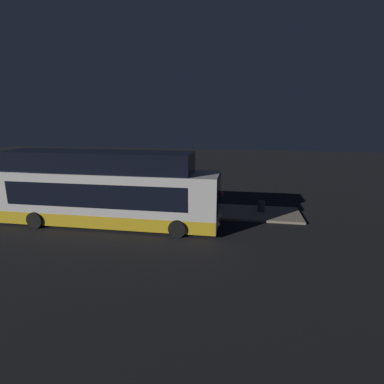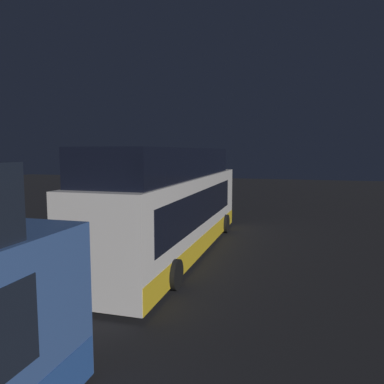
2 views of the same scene
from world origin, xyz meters
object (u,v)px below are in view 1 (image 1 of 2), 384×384
passenger_boarding (219,192)px  sign_post (95,188)px  passenger_with_bags (138,195)px  trash_bin (261,206)px  suitcase (138,201)px  passenger_waiting (197,196)px  bus_lead (106,193)px

passenger_boarding → sign_post: (-7.65, -2.10, 0.47)m
passenger_boarding → passenger_with_bags: 5.30m
trash_bin → suitcase: bearing=-178.8°
passenger_waiting → sign_post: size_ratio=0.75×
passenger_with_bags → trash_bin: size_ratio=2.46×
suitcase → sign_post: bearing=-151.4°
bus_lead → passenger_boarding: bus_lead is taller
bus_lead → suitcase: bus_lead is taller
passenger_with_bags → suitcase: bearing=16.5°
passenger_waiting → trash_bin: (4.05, 0.44, -0.59)m
bus_lead → passenger_waiting: bus_lead is taller
passenger_boarding → trash_bin: bearing=79.3°
bus_lead → trash_bin: bus_lead is taller
passenger_boarding → trash_bin: (2.73, -0.63, -0.64)m
trash_bin → passenger_with_bags: bearing=-175.2°
passenger_boarding → suitcase: (-5.28, -0.80, -0.65)m
suitcase → sign_post: sign_post is taller
bus_lead → trash_bin: bearing=21.5°
bus_lead → trash_bin: size_ratio=19.03×
passenger_boarding → passenger_waiting: (-1.32, -1.07, -0.05)m
passenger_with_bags → sign_post: bearing=108.9°
passenger_with_bags → sign_post: 2.70m
passenger_waiting → passenger_with_bags: bearing=101.4°
passenger_waiting → trash_bin: size_ratio=2.63×
bus_lead → passenger_with_bags: bearing=73.8°
passenger_with_bags → passenger_boarding: bearing=-74.8°
passenger_waiting → passenger_with_bags: 3.83m
passenger_with_bags → trash_bin: 7.92m
bus_lead → sign_post: (-1.71, 1.95, -0.25)m
suitcase → trash_bin: bearing=1.2°
passenger_boarding → passenger_with_bags: passenger_boarding is taller
bus_lead → passenger_boarding: bearing=34.2°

